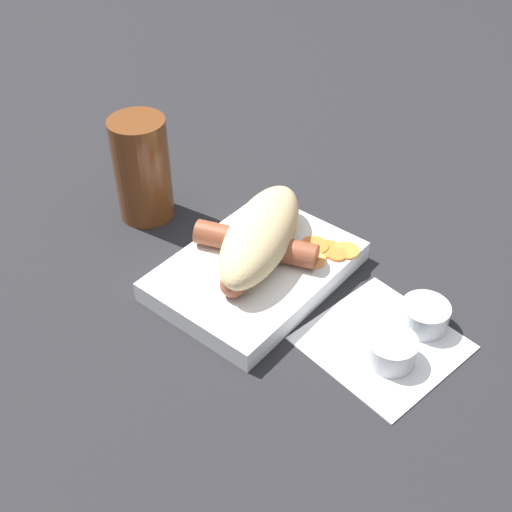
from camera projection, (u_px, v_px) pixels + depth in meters
name	position (u px, v px, depth m)	size (l,w,h in m)	color
ground_plane	(256.00, 279.00, 0.77)	(3.00, 3.00, 0.00)	#232326
food_tray	(256.00, 271.00, 0.76)	(0.23, 0.17, 0.03)	white
bread_roll	(261.00, 234.00, 0.74)	(0.20, 0.13, 0.06)	#DBBC84
sausage	(255.00, 244.00, 0.75)	(0.17, 0.15, 0.03)	brown
pickled_veggies	(325.00, 251.00, 0.76)	(0.08, 0.07, 0.00)	orange
napkin	(382.00, 342.00, 0.69)	(0.17, 0.17, 0.00)	white
condiment_cup_near	(391.00, 351.00, 0.66)	(0.05, 0.05, 0.03)	silver
condiment_cup_far	(424.00, 317.00, 0.70)	(0.05, 0.05, 0.03)	silver
drink_glass	(142.00, 169.00, 0.82)	(0.07, 0.07, 0.14)	brown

